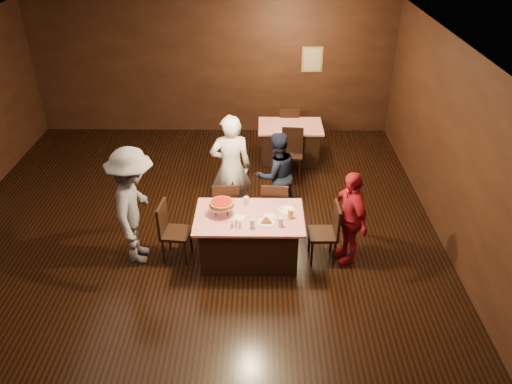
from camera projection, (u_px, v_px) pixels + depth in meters
room at (178, 135)px, 6.47m from camera, size 10.00×10.04×3.02m
main_table at (249, 237)px, 7.50m from camera, size 1.60×1.00×0.77m
back_table at (290, 143)px, 10.34m from camera, size 1.30×0.90×0.77m
chair_far_left at (226, 205)px, 8.10m from camera, size 0.46×0.46×0.95m
chair_far_right at (275, 206)px, 8.10m from camera, size 0.45×0.45×0.95m
chair_end_left at (176, 232)px, 7.47m from camera, size 0.47×0.47×0.95m
chair_end_right at (323, 233)px, 7.45m from camera, size 0.43×0.43×0.95m
chair_back_near at (292, 154)px, 9.70m from camera, size 0.46×0.46×0.95m
chair_back_far at (289, 127)px, 10.81m from camera, size 0.42×0.42×0.95m
diner_white_jacket at (231, 168)px, 8.25m from camera, size 0.73×0.53×1.86m
diner_navy_hoodie at (276, 175)px, 8.39m from camera, size 0.90×0.82×1.52m
diner_grey_knit at (134, 206)px, 7.24m from camera, size 0.75×1.23×1.85m
diner_red_shirt at (350, 217)px, 7.31m from camera, size 0.65×0.95×1.50m
pizza_stand at (222, 203)px, 7.26m from camera, size 0.38×0.38×0.22m
plate_with_slice at (266, 222)px, 7.13m from camera, size 0.25×0.25×0.06m
plate_empty at (286, 210)px, 7.42m from camera, size 0.25×0.25×0.01m
glass_front_left at (252, 224)px, 7.01m from camera, size 0.08×0.08×0.14m
glass_front_right at (281, 222)px, 7.05m from camera, size 0.08×0.08×0.14m
glass_amber at (290, 214)px, 7.22m from camera, size 0.08×0.08×0.14m
glass_back at (246, 201)px, 7.53m from camera, size 0.08×0.08×0.14m
condiments at (236, 224)px, 7.04m from camera, size 0.17×0.10×0.09m
napkin_center at (270, 216)px, 7.30m from camera, size 0.19×0.19×0.01m
napkin_left at (239, 218)px, 7.26m from camera, size 0.21×0.21×0.01m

